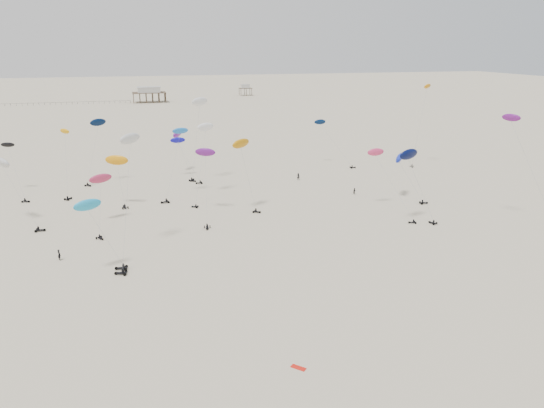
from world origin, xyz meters
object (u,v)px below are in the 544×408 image
object	(u,v)px
pavilion_small	(245,91)
rig_4	(199,109)
pavilion_main	(149,96)
spectator_0	(60,260)
rig_9	(128,167)
rig_0	(206,167)

from	to	relation	value
pavilion_small	rig_4	world-z (taller)	rig_4
pavilion_small	rig_4	size ratio (longest dim) A/B	0.40
pavilion_main	spectator_0	world-z (taller)	pavilion_main
rig_9	spectator_0	distance (m)	20.06
pavilion_small	rig_0	xyz separation A→B (m)	(-69.64, -272.80, 7.11)
pavilion_small	pavilion_main	bearing A→B (deg)	-156.80
pavilion_small	rig_0	bearing A→B (deg)	-104.32
rig_9	spectator_0	xyz separation A→B (m)	(-12.70, -1.63, -15.44)
pavilion_main	rig_4	distance (m)	212.33
rig_0	pavilion_main	bearing A→B (deg)	-80.23
pavilion_main	rig_9	xyz separation A→B (m)	(-15.74, -260.77, 11.22)
pavilion_main	rig_9	world-z (taller)	rig_9
rig_4	rig_9	distance (m)	52.81
rig_4	spectator_0	xyz separation A→B (m)	(-31.97, -50.64, -19.35)
pavilion_small	rig_0	world-z (taller)	rig_0
rig_0	rig_9	size ratio (longest dim) A/B	0.76
rig_0	pavilion_small	bearing A→B (deg)	-94.63
spectator_0	rig_0	bearing A→B (deg)	-88.14
rig_4	pavilion_main	bearing A→B (deg)	-139.51
pavilion_small	rig_9	distance (m)	303.38
rig_0	spectator_0	bearing A→B (deg)	43.94
pavilion_small	spectator_0	size ratio (longest dim) A/B	3.94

